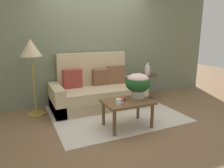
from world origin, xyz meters
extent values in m
plane|color=brown|center=(0.00, 0.00, 0.00)|extent=(14.00, 14.00, 0.00)
cube|color=slate|center=(0.00, 1.22, 1.33)|extent=(6.40, 0.12, 2.66)
cube|color=beige|center=(0.00, 0.17, 0.01)|extent=(2.42, 1.99, 0.01)
cube|color=tan|center=(-0.15, 0.67, 0.12)|extent=(1.98, 0.90, 0.24)
cube|color=tan|center=(-0.15, 0.65, 0.33)|extent=(1.58, 0.81, 0.19)
cube|color=tan|center=(-0.15, 1.04, 0.68)|extent=(1.58, 0.16, 0.94)
cube|color=tan|center=(-1.04, 0.67, 0.28)|extent=(0.20, 0.90, 0.56)
cube|color=tan|center=(0.74, 0.67, 0.28)|extent=(0.20, 0.90, 0.56)
cube|color=brown|center=(0.38, 0.89, 0.64)|extent=(0.43, 0.17, 0.42)
cube|color=brown|center=(0.00, 0.89, 0.62)|extent=(0.39, 0.22, 0.39)
cube|color=#93382D|center=(-0.65, 0.89, 0.63)|extent=(0.40, 0.17, 0.41)
cylinder|color=brown|center=(-0.41, -0.70, 0.22)|extent=(0.06, 0.06, 0.43)
cylinder|color=brown|center=(0.29, -0.70, 0.22)|extent=(0.06, 0.06, 0.43)
cylinder|color=brown|center=(-0.41, -0.26, 0.22)|extent=(0.06, 0.06, 0.43)
cylinder|color=brown|center=(0.29, -0.26, 0.22)|extent=(0.06, 0.06, 0.43)
cube|color=brown|center=(-0.06, -0.48, 0.45)|extent=(0.82, 0.56, 0.04)
cylinder|color=#4C331E|center=(1.15, 0.75, 0.01)|extent=(0.31, 0.31, 0.03)
cylinder|color=#4C331E|center=(1.15, 0.75, 0.30)|extent=(0.06, 0.06, 0.56)
cylinder|color=#4C331E|center=(1.15, 0.75, 0.60)|extent=(0.48, 0.48, 0.03)
cylinder|color=olive|center=(-1.43, 0.76, 0.01)|extent=(0.35, 0.35, 0.03)
cylinder|color=olive|center=(-1.43, 0.76, 0.59)|extent=(0.03, 0.03, 1.13)
cone|color=#C6B289|center=(-1.43, 0.76, 1.32)|extent=(0.40, 0.40, 0.32)
cylinder|color=#B7B2A8|center=(0.18, -0.40, 0.55)|extent=(0.24, 0.24, 0.16)
ellipsoid|color=#1E5123|center=(0.18, -0.40, 0.73)|extent=(0.43, 0.43, 0.32)
ellipsoid|color=beige|center=(0.18, -0.40, 0.81)|extent=(0.37, 0.37, 0.18)
cylinder|color=white|center=(-0.29, -0.59, 0.52)|extent=(0.08, 0.08, 0.10)
torus|color=white|center=(-0.24, -0.59, 0.52)|extent=(0.07, 0.01, 0.07)
cylinder|color=#B2382D|center=(-0.12, -0.41, 0.48)|extent=(0.05, 0.05, 0.02)
ellipsoid|color=#B2382D|center=(-0.12, -0.41, 0.51)|extent=(0.12, 0.12, 0.05)
cylinder|color=silver|center=(1.13, 0.73, 0.72)|extent=(0.12, 0.12, 0.21)
cylinder|color=silver|center=(1.13, 0.73, 0.86)|extent=(0.06, 0.06, 0.07)
camera|label=1|loc=(-1.71, -3.44, 1.57)|focal=33.84mm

